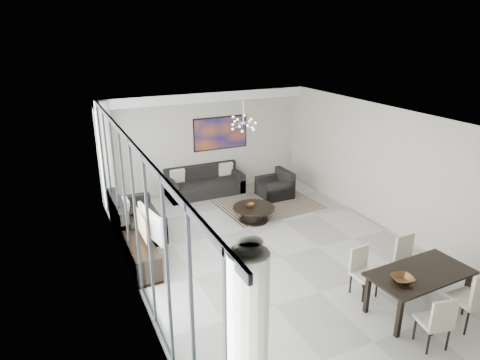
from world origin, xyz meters
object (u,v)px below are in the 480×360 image
tv_console (140,253)px  television (146,225)px  coffee_table (254,213)px  dining_table (420,277)px  sofa_main (205,185)px

tv_console → television: bearing=4.5°
coffee_table → dining_table: (0.90, -4.39, 0.45)m
coffee_table → television: 3.09m
coffee_table → tv_console: (-3.04, -0.93, 0.06)m
sofa_main → dining_table: size_ratio=1.20×
sofa_main → television: bearing=-127.5°
tv_console → coffee_table: bearing=17.0°
dining_table → coffee_table: bearing=101.6°
tv_console → dining_table: dining_table is taller
coffee_table → television: size_ratio=0.98×
television → tv_console: bearing=84.1°
coffee_table → sofa_main: size_ratio=0.48×
tv_console → dining_table: size_ratio=0.95×
sofa_main → coffee_table: bearing=-77.9°
tv_console → dining_table: bearing=-41.3°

